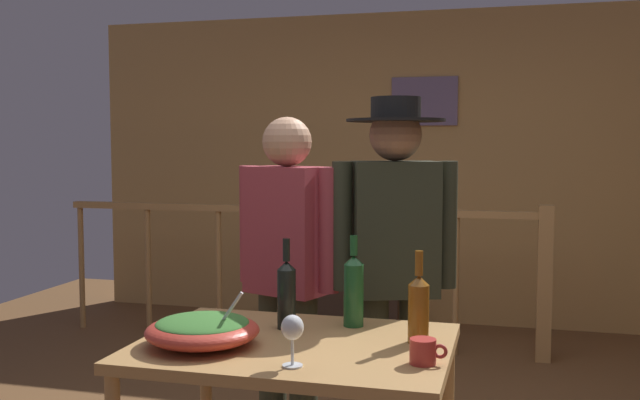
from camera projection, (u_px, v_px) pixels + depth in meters
name	position (u px, v px, depth m)	size (l,w,h in m)	color
back_wall	(437.00, 168.00, 6.03)	(6.03, 0.10, 2.59)	tan
framed_picture	(424.00, 101.00, 5.96)	(0.54, 0.03, 0.40)	slate
stair_railing	(362.00, 255.00, 5.27)	(3.69, 0.10, 1.08)	#B2844C
tv_console	(347.00, 300.00, 5.96)	(0.90, 0.40, 0.43)	#38281E
flat_screen_tv	(346.00, 241.00, 5.89)	(0.61, 0.12, 0.47)	black
serving_table	(295.00, 366.00, 2.60)	(1.11, 0.82, 0.79)	#B2844C
salad_bowl	(202.00, 329.00, 2.54)	(0.40, 0.40, 0.20)	#CC3D2D
wine_glass	(292.00, 330.00, 2.29)	(0.07, 0.07, 0.17)	silver
wine_bottle_amber	(419.00, 307.00, 2.57)	(0.08, 0.08, 0.33)	brown
wine_bottle_green	(354.00, 289.00, 2.80)	(0.08, 0.08, 0.35)	#1E5628
wine_bottle_dark	(287.00, 293.00, 2.76)	(0.07, 0.07, 0.35)	black
mug_red	(424.00, 351.00, 2.32)	(0.12, 0.09, 0.08)	#B7332D
person_standing_left	(287.00, 264.00, 3.31)	(0.52, 0.33, 1.62)	#2D3323
person_standing_right	(395.00, 253.00, 3.18)	(0.53, 0.43, 1.70)	#2D3323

